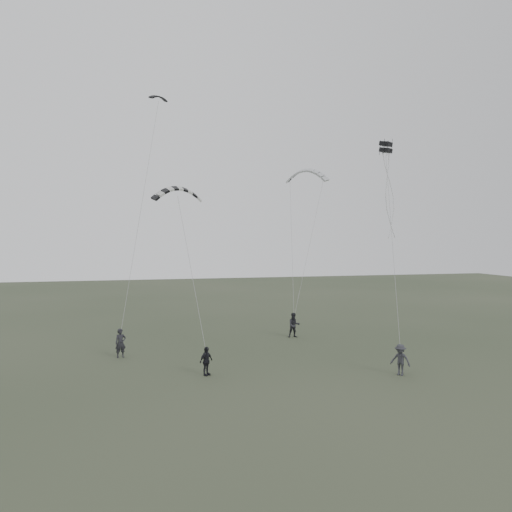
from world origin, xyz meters
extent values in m
plane|color=#323E29|center=(0.00, 0.00, 0.00)|extent=(140.00, 140.00, 0.00)
imported|color=black|center=(-8.33, 5.37, 0.97)|extent=(0.80, 0.62, 1.94)
imported|color=black|center=(5.08, 9.07, 0.99)|extent=(1.03, 0.84, 1.98)
imported|color=black|center=(-3.40, -0.34, 0.84)|extent=(1.02, 0.93, 1.68)
imported|color=#2C2D32|center=(7.58, -3.04, 0.91)|extent=(1.28, 1.33, 1.81)
camera|label=1|loc=(-7.51, -28.91, 7.96)|focal=35.00mm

